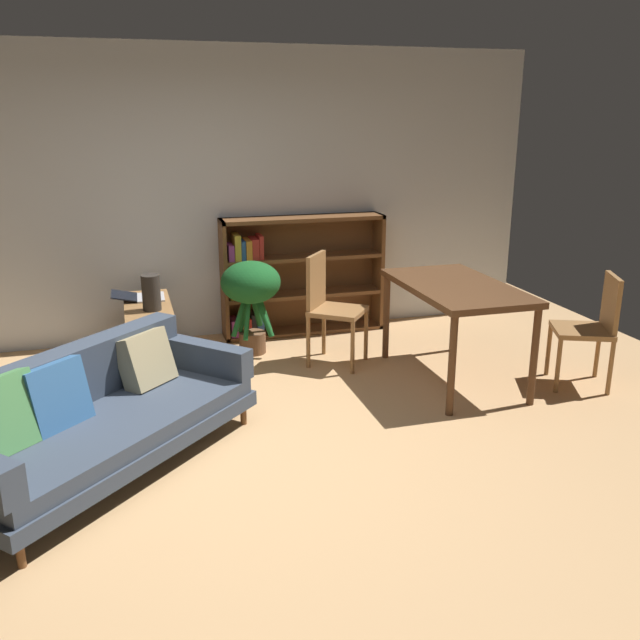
# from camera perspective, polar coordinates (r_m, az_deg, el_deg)

# --- Properties ---
(ground_plane) EXTENTS (8.16, 8.16, 0.00)m
(ground_plane) POSITION_cam_1_polar(r_m,az_deg,el_deg) (4.41, -6.34, -11.70)
(ground_plane) COLOR tan
(back_wall_panel) EXTENTS (6.80, 0.10, 2.70)m
(back_wall_panel) POSITION_cam_1_polar(r_m,az_deg,el_deg) (6.60, -10.90, 10.04)
(back_wall_panel) COLOR silver
(back_wall_panel) RESTS_ON ground_plane
(fabric_couch) EXTENTS (2.01, 1.99, 0.74)m
(fabric_couch) POSITION_cam_1_polar(r_m,az_deg,el_deg) (4.44, -18.36, -7.37)
(fabric_couch) COLOR brown
(fabric_couch) RESTS_ON ground_plane
(media_console) EXTENTS (0.39, 1.01, 0.54)m
(media_console) POSITION_cam_1_polar(r_m,az_deg,el_deg) (6.06, -13.95, -1.29)
(media_console) COLOR olive
(media_console) RESTS_ON ground_plane
(open_laptop) EXTENTS (0.46, 0.32, 0.07)m
(open_laptop) POSITION_cam_1_polar(r_m,az_deg,el_deg) (6.18, -14.64, 1.89)
(open_laptop) COLOR silver
(open_laptop) RESTS_ON media_console
(desk_speaker) EXTENTS (0.15, 0.15, 0.29)m
(desk_speaker) POSITION_cam_1_polar(r_m,az_deg,el_deg) (5.77, -13.85, 2.22)
(desk_speaker) COLOR #2D2823
(desk_speaker) RESTS_ON media_console
(potted_floor_plant) EXTENTS (0.53, 0.53, 0.85)m
(potted_floor_plant) POSITION_cam_1_polar(r_m,az_deg,el_deg) (6.13, -5.76, 2.56)
(potted_floor_plant) COLOR brown
(potted_floor_plant) RESTS_ON ground_plane
(dining_table) EXTENTS (0.77, 1.37, 0.80)m
(dining_table) POSITION_cam_1_polar(r_m,az_deg,el_deg) (5.55, 11.24, 2.08)
(dining_table) COLOR #56351E
(dining_table) RESTS_ON ground_plane
(dining_chair_near) EXTENTS (0.59, 0.59, 0.96)m
(dining_chair_near) POSITION_cam_1_polar(r_m,az_deg,el_deg) (5.87, 0.78, 1.40)
(dining_chair_near) COLOR olive
(dining_chair_near) RESTS_ON ground_plane
(dining_chair_far) EXTENTS (0.56, 0.55, 0.91)m
(dining_chair_far) POSITION_cam_1_polar(r_m,az_deg,el_deg) (5.79, 21.68, -0.33)
(dining_chair_far) COLOR olive
(dining_chair_far) RESTS_ON ground_plane
(bookshelf) EXTENTS (1.59, 0.30, 1.15)m
(bookshelf) POSITION_cam_1_polar(r_m,az_deg,el_deg) (6.72, -2.45, 3.66)
(bookshelf) COLOR brown
(bookshelf) RESTS_ON ground_plane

